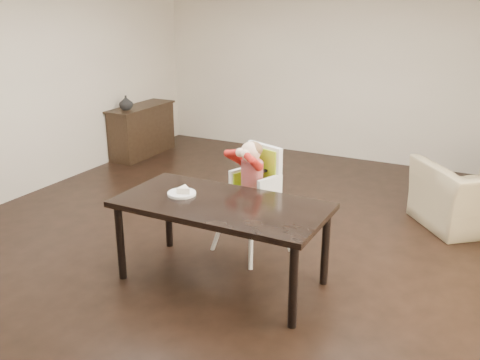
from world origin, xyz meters
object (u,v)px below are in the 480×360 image
at_px(high_chair, 254,175).
at_px(armchair, 478,185).
at_px(sideboard, 142,130).
at_px(dining_table, 221,211).

distance_m(high_chair, armchair, 2.51).
bearing_deg(sideboard, dining_table, -43.52).
distance_m(dining_table, armchair, 2.97).
xyz_separation_m(high_chair, sideboard, (-3.07, 2.26, -0.40)).
bearing_deg(armchair, dining_table, 11.55).
bearing_deg(dining_table, armchair, 50.87).
xyz_separation_m(dining_table, sideboard, (-3.09, 2.93, -0.27)).
height_order(armchair, sideboard, armchair).
xyz_separation_m(dining_table, armchair, (1.87, 2.30, -0.18)).
height_order(high_chair, armchair, high_chair).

